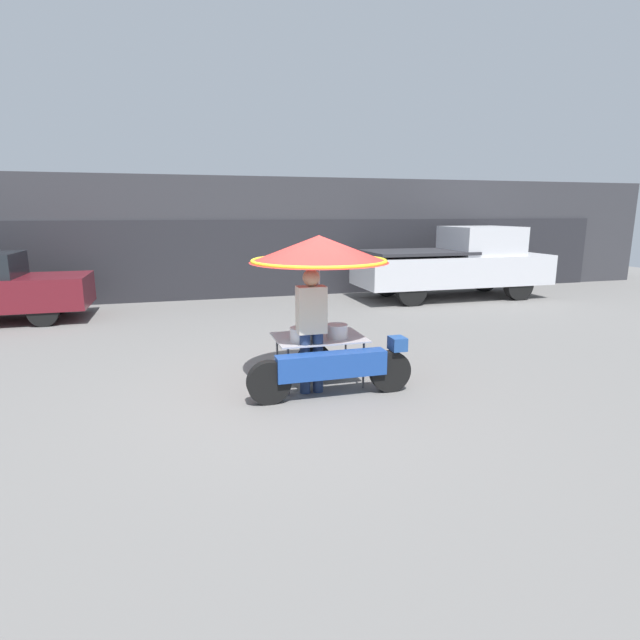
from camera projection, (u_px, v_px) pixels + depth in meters
The scene contains 5 objects.
ground_plane at pixel (302, 393), 6.74m from camera, with size 36.00×36.00×0.00m, color slate.
shopfront_building at pixel (229, 237), 14.73m from camera, with size 28.00×2.06×3.35m.
vendor_motorcycle_cart at pixel (321, 269), 6.73m from camera, with size 2.22×1.90×2.08m.
vendor_person at pixel (311, 324), 6.56m from camera, with size 0.38×0.22×1.67m.
pickup_truck at pixel (457, 264), 14.00m from camera, with size 5.42×1.90×1.99m.
Camera 1 is at (-1.51, -6.20, 2.39)m, focal length 28.00 mm.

